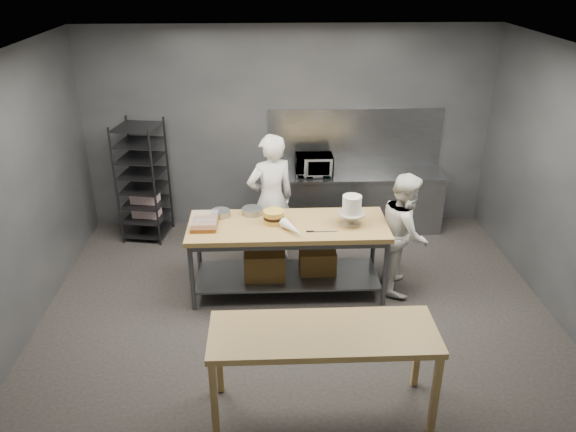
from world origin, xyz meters
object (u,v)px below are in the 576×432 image
Objects in this scene: chef_right at (404,233)px; microwave at (314,165)px; work_table at (288,249)px; frosted_cake_stand at (352,207)px; chef_behind at (271,200)px; near_counter at (323,339)px; speed_rack at (143,182)px; layer_cake at (274,217)px.

chef_right is 2.82× the size of microwave.
microwave is (0.46, 1.67, 0.48)m from work_table.
chef_behind is at bearing 139.33° from frosted_cake_stand.
chef_right is (1.21, 2.10, -0.05)m from near_counter.
speed_rack is at bearing -46.11° from chef_behind.
chef_behind reaches higher than work_table.
microwave is at bearing 69.23° from layer_cake.
work_table is 0.85m from chef_behind.
chef_right is at bearing 4.97° from frosted_cake_stand.
chef_behind is at bearing -125.41° from microwave.
work_table is at bearing 100.93° from chef_right.
chef_behind reaches higher than near_counter.
near_counter is 1.11× the size of chef_behind.
near_counter is 8.00× the size of layer_cake.
frosted_cake_stand is at bearing 105.88° from chef_right.
chef_behind reaches higher than chef_right.
speed_rack is 2.44m from layer_cake.
near_counter is 2.17m from layer_cake.
work_table is 0.95m from frosted_cake_stand.
frosted_cake_stand is (0.53, 2.04, 0.33)m from near_counter.
frosted_cake_stand is at bearing 75.38° from near_counter.
chef_behind is 1.13m from microwave.
layer_cake is (-0.16, 0.03, 0.43)m from work_table.
layer_cake reaches higher than near_counter.
chef_right is at bearing -24.61° from speed_rack.
layer_cake is (-0.92, 0.08, -0.15)m from frosted_cake_stand.
microwave is (0.23, 3.77, 0.24)m from near_counter.
work_table is 9.60× the size of layer_cake.
frosted_cake_stand is (2.79, -1.65, 0.29)m from speed_rack.
frosted_cake_stand reaches higher than work_table.
microwave is at bearing 1.84° from speed_rack.
speed_rack is at bearing 140.07° from layer_cake.
speed_rack is 1.14× the size of chef_right.
frosted_cake_stand is (0.76, -0.06, 0.57)m from work_table.
speed_rack is 2.02m from chef_behind.
speed_rack is at bearing 149.45° from frosted_cake_stand.
chef_behind is (-0.41, 2.86, 0.09)m from near_counter.
speed_rack is 3.25m from frosted_cake_stand.
chef_right is at bearing 0.02° from work_table.
work_table is 1.57× the size of chef_right.
speed_rack is at bearing 141.97° from work_table.
frosted_cake_stand is at bearing -4.40° from work_table.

